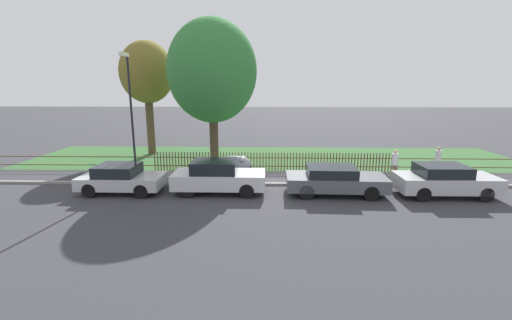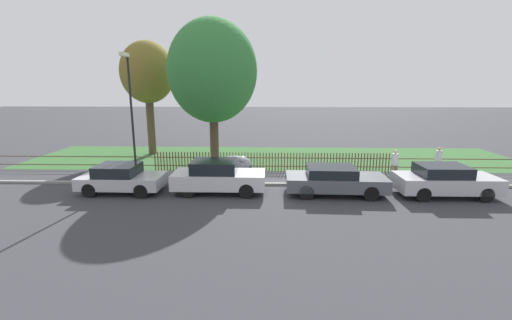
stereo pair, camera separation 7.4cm
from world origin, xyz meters
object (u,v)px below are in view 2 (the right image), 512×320
(parked_car_navy_estate, at_px, (335,180))
(street_lamp, at_px, (130,104))
(parked_car_red_compact, at_px, (445,180))
(pedestrian_near_fence, at_px, (395,163))
(parked_car_black_saloon, at_px, (218,176))
(parked_car_silver_hatchback, at_px, (121,178))
(tree_nearest_kerb, at_px, (148,73))
(covered_motorcycle, at_px, (236,163))
(tree_behind_motorcycle, at_px, (213,71))
(pedestrian_by_lamp, at_px, (438,159))

(parked_car_navy_estate, distance_m, street_lamp, 10.71)
(parked_car_navy_estate, relative_size, parked_car_red_compact, 1.05)
(parked_car_navy_estate, bearing_deg, pedestrian_near_fence, 37.59)
(street_lamp, bearing_deg, parked_car_black_saloon, -21.38)
(parked_car_navy_estate, xyz_separation_m, parked_car_red_compact, (4.94, -0.09, 0.05))
(parked_car_silver_hatchback, height_order, tree_nearest_kerb, tree_nearest_kerb)
(parked_car_black_saloon, height_order, parked_car_red_compact, parked_car_black_saloon)
(parked_car_silver_hatchback, bearing_deg, pedestrian_near_fence, 11.91)
(parked_car_silver_hatchback, xyz_separation_m, covered_motorcycle, (5.08, 3.39, -0.04))
(tree_behind_motorcycle, bearing_deg, covered_motorcycle, -56.47)
(pedestrian_near_fence, distance_m, street_lamp, 14.04)
(parked_car_silver_hatchback, distance_m, pedestrian_by_lamp, 16.88)
(parked_car_red_compact, bearing_deg, parked_car_navy_estate, 178.34)
(parked_car_black_saloon, xyz_separation_m, street_lamp, (-4.61, 1.80, 3.22))
(tree_nearest_kerb, height_order, pedestrian_near_fence, tree_nearest_kerb)
(covered_motorcycle, bearing_deg, street_lamp, -160.57)
(covered_motorcycle, distance_m, pedestrian_by_lamp, 11.38)
(tree_behind_motorcycle, xyz_separation_m, pedestrian_near_fence, (10.07, -3.06, -4.82))
(covered_motorcycle, height_order, tree_behind_motorcycle, tree_behind_motorcycle)
(pedestrian_near_fence, xyz_separation_m, street_lamp, (-13.68, -0.73, 3.09))
(parked_car_silver_hatchback, xyz_separation_m, parked_car_navy_estate, (9.95, -0.03, 0.01))
(tree_nearest_kerb, bearing_deg, tree_behind_motorcycle, -33.34)
(parked_car_silver_hatchback, xyz_separation_m, street_lamp, (-0.06, 1.89, 3.31))
(parked_car_silver_hatchback, bearing_deg, street_lamp, 92.69)
(covered_motorcycle, relative_size, street_lamp, 0.31)
(tree_behind_motorcycle, bearing_deg, parked_car_red_compact, -27.10)
(parked_car_silver_hatchback, relative_size, tree_nearest_kerb, 0.49)
(parked_car_navy_estate, bearing_deg, street_lamp, 170.89)
(pedestrian_near_fence, bearing_deg, pedestrian_by_lamp, -144.08)
(tree_nearest_kerb, bearing_deg, street_lamp, -78.37)
(covered_motorcycle, bearing_deg, pedestrian_by_lamp, 5.11)
(parked_car_silver_hatchback, height_order, pedestrian_by_lamp, pedestrian_by_lamp)
(tree_nearest_kerb, distance_m, pedestrian_near_fence, 17.14)
(tree_nearest_kerb, bearing_deg, pedestrian_by_lamp, -16.32)
(pedestrian_by_lamp, relative_size, street_lamp, 0.24)
(parked_car_red_compact, xyz_separation_m, pedestrian_near_fence, (-1.27, 2.74, 0.17))
(tree_behind_motorcycle, distance_m, street_lamp, 5.51)
(parked_car_silver_hatchback, xyz_separation_m, pedestrian_near_fence, (13.63, 2.63, 0.23))
(covered_motorcycle, bearing_deg, parked_car_silver_hatchback, -143.10)
(parked_car_silver_hatchback, distance_m, parked_car_red_compact, 14.89)
(parked_car_black_saloon, relative_size, pedestrian_near_fence, 2.65)
(parked_car_red_compact, distance_m, pedestrian_by_lamp, 4.19)
(tree_nearest_kerb, relative_size, pedestrian_by_lamp, 5.07)
(street_lamp, bearing_deg, parked_car_red_compact, -7.66)
(parked_car_silver_hatchback, relative_size, parked_car_navy_estate, 0.84)
(parked_car_red_compact, bearing_deg, parked_car_black_saloon, 178.25)
(parked_car_black_saloon, relative_size, parked_car_navy_estate, 0.93)
(tree_nearest_kerb, height_order, street_lamp, tree_nearest_kerb)
(pedestrian_near_fence, bearing_deg, street_lamp, 17.06)
(parked_car_black_saloon, height_order, tree_behind_motorcycle, tree_behind_motorcycle)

